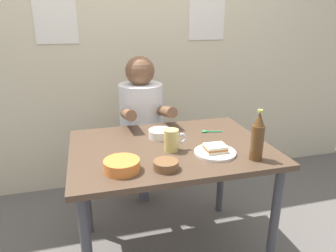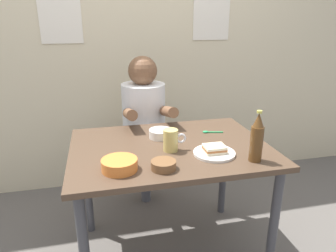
{
  "view_description": "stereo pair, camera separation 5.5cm",
  "coord_description": "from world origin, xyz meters",
  "px_view_note": "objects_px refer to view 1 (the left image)",
  "views": [
    {
      "loc": [
        -0.43,
        -1.53,
        1.41
      ],
      "look_at": [
        0.0,
        0.05,
        0.84
      ],
      "focal_mm": 32.67,
      "sensor_mm": 36.0,
      "label": 1
    },
    {
      "loc": [
        -0.37,
        -1.54,
        1.41
      ],
      "look_at": [
        0.0,
        0.05,
        0.84
      ],
      "focal_mm": 32.67,
      "sensor_mm": 36.0,
      "label": 2
    }
  ],
  "objects_px": {
    "dining_table": "(170,161)",
    "beer_bottle": "(258,137)",
    "beer_mug": "(172,140)",
    "plate_orange": "(215,152)",
    "sandwich": "(215,148)",
    "person_seated": "(141,112)",
    "rice_bowl_white": "(160,133)",
    "stool": "(143,162)"
  },
  "relations": [
    {
      "from": "beer_mug",
      "to": "sandwich",
      "type": "bearing_deg",
      "value": -25.58
    },
    {
      "from": "beer_bottle",
      "to": "stool",
      "type": "bearing_deg",
      "value": 114.75
    },
    {
      "from": "plate_orange",
      "to": "beer_mug",
      "type": "height_order",
      "value": "beer_mug"
    },
    {
      "from": "plate_orange",
      "to": "rice_bowl_white",
      "type": "bearing_deg",
      "value": 126.6
    },
    {
      "from": "beer_bottle",
      "to": "beer_mug",
      "type": "bearing_deg",
      "value": 150.36
    },
    {
      "from": "dining_table",
      "to": "beer_bottle",
      "type": "relative_size",
      "value": 4.2
    },
    {
      "from": "rice_bowl_white",
      "to": "plate_orange",
      "type": "bearing_deg",
      "value": -53.4
    },
    {
      "from": "plate_orange",
      "to": "person_seated",
      "type": "bearing_deg",
      "value": 107.65
    },
    {
      "from": "plate_orange",
      "to": "rice_bowl_white",
      "type": "relative_size",
      "value": 1.57
    },
    {
      "from": "dining_table",
      "to": "person_seated",
      "type": "distance_m",
      "value": 0.63
    },
    {
      "from": "rice_bowl_white",
      "to": "sandwich",
      "type": "bearing_deg",
      "value": -53.4
    },
    {
      "from": "person_seated",
      "to": "stool",
      "type": "bearing_deg",
      "value": 90.0
    },
    {
      "from": "sandwich",
      "to": "rice_bowl_white",
      "type": "distance_m",
      "value": 0.38
    },
    {
      "from": "sandwich",
      "to": "person_seated",
      "type": "bearing_deg",
      "value": 107.65
    },
    {
      "from": "person_seated",
      "to": "rice_bowl_white",
      "type": "xyz_separation_m",
      "value": [
        0.03,
        -0.48,
        0.0
      ]
    },
    {
      "from": "plate_orange",
      "to": "beer_bottle",
      "type": "distance_m",
      "value": 0.23
    },
    {
      "from": "plate_orange",
      "to": "stool",
      "type": "bearing_deg",
      "value": 107.42
    },
    {
      "from": "dining_table",
      "to": "stool",
      "type": "relative_size",
      "value": 2.44
    },
    {
      "from": "stool",
      "to": "beer_mug",
      "type": "relative_size",
      "value": 3.57
    },
    {
      "from": "stool",
      "to": "rice_bowl_white",
      "type": "relative_size",
      "value": 3.21
    },
    {
      "from": "stool",
      "to": "beer_bottle",
      "type": "bearing_deg",
      "value": -65.25
    },
    {
      "from": "plate_orange",
      "to": "beer_bottle",
      "type": "xyz_separation_m",
      "value": [
        0.17,
        -0.12,
        0.11
      ]
    },
    {
      "from": "sandwich",
      "to": "beer_bottle",
      "type": "height_order",
      "value": "beer_bottle"
    },
    {
      "from": "stool",
      "to": "beer_bottle",
      "type": "xyz_separation_m",
      "value": [
        0.42,
        -0.91,
        0.51
      ]
    },
    {
      "from": "beer_bottle",
      "to": "rice_bowl_white",
      "type": "bearing_deg",
      "value": 133.38
    },
    {
      "from": "person_seated",
      "to": "beer_mug",
      "type": "xyz_separation_m",
      "value": [
        0.04,
        -0.69,
        0.03
      ]
    },
    {
      "from": "sandwich",
      "to": "beer_mug",
      "type": "bearing_deg",
      "value": 154.42
    },
    {
      "from": "beer_bottle",
      "to": "rice_bowl_white",
      "type": "height_order",
      "value": "beer_bottle"
    },
    {
      "from": "dining_table",
      "to": "beer_mug",
      "type": "relative_size",
      "value": 8.73
    },
    {
      "from": "dining_table",
      "to": "stool",
      "type": "height_order",
      "value": "dining_table"
    },
    {
      "from": "person_seated",
      "to": "rice_bowl_white",
      "type": "height_order",
      "value": "person_seated"
    },
    {
      "from": "dining_table",
      "to": "sandwich",
      "type": "distance_m",
      "value": 0.29
    },
    {
      "from": "rice_bowl_white",
      "to": "beer_bottle",
      "type": "bearing_deg",
      "value": -46.62
    },
    {
      "from": "plate_orange",
      "to": "sandwich",
      "type": "distance_m",
      "value": 0.02
    },
    {
      "from": "stool",
      "to": "plate_orange",
      "type": "xyz_separation_m",
      "value": [
        0.25,
        -0.8,
        0.4
      ]
    },
    {
      "from": "person_seated",
      "to": "sandwich",
      "type": "bearing_deg",
      "value": -72.35
    },
    {
      "from": "plate_orange",
      "to": "beer_mug",
      "type": "distance_m",
      "value": 0.24
    },
    {
      "from": "dining_table",
      "to": "person_seated",
      "type": "xyz_separation_m",
      "value": [
        -0.05,
        0.62,
        0.12
      ]
    },
    {
      "from": "rice_bowl_white",
      "to": "dining_table",
      "type": "bearing_deg",
      "value": -79.45
    },
    {
      "from": "plate_orange",
      "to": "beer_bottle",
      "type": "relative_size",
      "value": 0.84
    },
    {
      "from": "dining_table",
      "to": "beer_bottle",
      "type": "bearing_deg",
      "value": -37.44
    },
    {
      "from": "dining_table",
      "to": "rice_bowl_white",
      "type": "distance_m",
      "value": 0.18
    }
  ]
}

